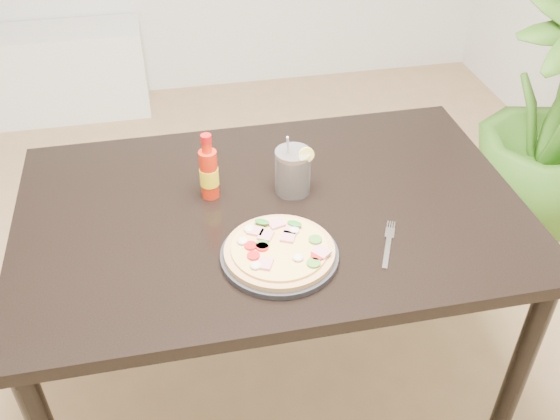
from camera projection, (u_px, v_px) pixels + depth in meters
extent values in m
plane|color=#9E7A51|center=(203.00, 379.00, 2.18)|extent=(4.50, 4.50, 0.00)
cube|color=black|center=(271.00, 212.00, 1.74)|extent=(1.40, 0.90, 0.04)
cylinder|color=black|center=(519.00, 370.00, 1.78)|extent=(0.06, 0.06, 0.71)
cylinder|color=black|center=(71.00, 252.00, 2.17)|extent=(0.06, 0.06, 0.71)
cylinder|color=black|center=(417.00, 207.00, 2.38)|extent=(0.06, 0.06, 0.71)
cylinder|color=black|center=(279.00, 255.00, 1.56)|extent=(0.30, 0.30, 0.02)
cylinder|color=#DAB362|center=(279.00, 251.00, 1.55)|extent=(0.28, 0.28, 0.01)
cylinder|color=#EBD966|center=(279.00, 248.00, 1.55)|extent=(0.24, 0.24, 0.01)
cube|color=#CC7F84|center=(288.00, 237.00, 1.57)|extent=(0.05, 0.05, 0.01)
cube|color=#CC7F84|center=(266.00, 235.00, 1.57)|extent=(0.05, 0.05, 0.01)
cube|color=#CC7F84|center=(256.00, 231.00, 1.59)|extent=(0.05, 0.05, 0.01)
cube|color=#CC7F84|center=(265.00, 264.00, 1.49)|extent=(0.05, 0.05, 0.01)
cube|color=#CC7F84|center=(321.00, 252.00, 1.52)|extent=(0.05, 0.05, 0.01)
cube|color=#CC7F84|center=(277.00, 224.00, 1.61)|extent=(0.05, 0.04, 0.01)
cube|color=#CC7F84|center=(291.00, 229.00, 1.59)|extent=(0.05, 0.05, 0.01)
cylinder|color=red|center=(253.00, 256.00, 1.51)|extent=(0.03, 0.03, 0.01)
cylinder|color=red|center=(317.00, 256.00, 1.51)|extent=(0.03, 0.03, 0.01)
cylinder|color=red|center=(251.00, 246.00, 1.54)|extent=(0.03, 0.03, 0.01)
cylinder|color=red|center=(262.00, 247.00, 1.54)|extent=(0.03, 0.03, 0.01)
cylinder|color=#3A7727|center=(315.00, 240.00, 1.56)|extent=(0.03, 0.03, 0.01)
cylinder|color=#3A7727|center=(314.00, 263.00, 1.49)|extent=(0.03, 0.03, 0.01)
cylinder|color=#3A7727|center=(263.00, 245.00, 1.54)|extent=(0.03, 0.03, 0.01)
ellipsoid|color=beige|center=(298.00, 258.00, 1.51)|extent=(0.03, 0.03, 0.01)
ellipsoid|color=beige|center=(249.00, 229.00, 1.59)|extent=(0.03, 0.03, 0.01)
ellipsoid|color=beige|center=(243.00, 241.00, 1.55)|extent=(0.03, 0.03, 0.01)
ellipsoid|color=beige|center=(294.00, 230.00, 1.59)|extent=(0.03, 0.03, 0.01)
ellipsoid|color=beige|center=(256.00, 265.00, 1.48)|extent=(0.03, 0.03, 0.01)
ellipsoid|color=#1A6F1D|center=(295.00, 223.00, 1.60)|extent=(0.05, 0.04, 0.00)
ellipsoid|color=#1A6F1D|center=(262.00, 222.00, 1.61)|extent=(0.05, 0.04, 0.00)
cylinder|color=red|center=(209.00, 174.00, 1.73)|extent=(0.06, 0.06, 0.15)
cylinder|color=yellow|center=(209.00, 176.00, 1.73)|extent=(0.05, 0.05, 0.05)
cylinder|color=red|center=(207.00, 147.00, 1.67)|extent=(0.03, 0.03, 0.03)
cylinder|color=red|center=(206.00, 139.00, 1.66)|extent=(0.03, 0.03, 0.02)
cylinder|color=black|center=(293.00, 174.00, 1.76)|extent=(0.09, 0.09, 0.12)
cylinder|color=silver|center=(293.00, 171.00, 1.75)|extent=(0.10, 0.10, 0.13)
cylinder|color=#F2E059|center=(306.00, 155.00, 1.70)|extent=(0.04, 0.01, 0.04)
cylinder|color=#B2B2B7|center=(289.00, 158.00, 1.74)|extent=(0.03, 0.06, 0.17)
cube|color=silver|center=(387.00, 253.00, 1.58)|extent=(0.06, 0.11, 0.00)
cube|color=silver|center=(390.00, 233.00, 1.64)|extent=(0.04, 0.05, 0.00)
cube|color=silver|center=(388.00, 225.00, 1.67)|extent=(0.02, 0.03, 0.00)
cube|color=silver|center=(390.00, 225.00, 1.66)|extent=(0.02, 0.03, 0.00)
cube|color=silver|center=(392.00, 225.00, 1.66)|extent=(0.02, 0.03, 0.00)
cube|color=silver|center=(394.00, 226.00, 1.66)|extent=(0.02, 0.03, 0.00)
imported|color=#386B1C|center=(556.00, 116.00, 2.58)|extent=(0.73, 0.73, 1.06)
cylinder|color=brown|center=(531.00, 197.00, 2.84)|extent=(0.28, 0.28, 0.22)
cube|color=white|center=(19.00, 76.00, 3.50)|extent=(1.40, 0.34, 0.50)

